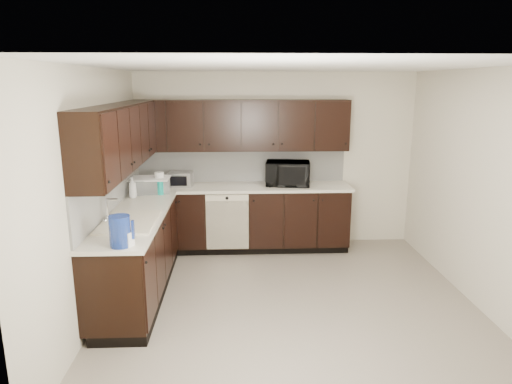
% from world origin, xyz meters
% --- Properties ---
extents(floor, '(4.00, 4.00, 0.00)m').
position_xyz_m(floor, '(0.00, 0.00, 0.00)').
color(floor, gray).
rests_on(floor, ground).
extents(ceiling, '(4.00, 4.00, 0.00)m').
position_xyz_m(ceiling, '(0.00, 0.00, 2.50)').
color(ceiling, white).
rests_on(ceiling, wall_back).
extents(wall_back, '(4.00, 0.02, 2.50)m').
position_xyz_m(wall_back, '(0.00, 2.00, 1.25)').
color(wall_back, beige).
rests_on(wall_back, floor).
extents(wall_left, '(0.02, 4.00, 2.50)m').
position_xyz_m(wall_left, '(-2.00, 0.00, 1.25)').
color(wall_left, beige).
rests_on(wall_left, floor).
extents(wall_right, '(0.02, 4.00, 2.50)m').
position_xyz_m(wall_right, '(2.00, 0.00, 1.25)').
color(wall_right, beige).
rests_on(wall_right, floor).
extents(wall_front, '(4.00, 0.02, 2.50)m').
position_xyz_m(wall_front, '(0.00, -2.00, 1.25)').
color(wall_front, beige).
rests_on(wall_front, floor).
extents(lower_cabinets, '(3.00, 2.80, 0.90)m').
position_xyz_m(lower_cabinets, '(-1.01, 1.11, 0.41)').
color(lower_cabinets, black).
rests_on(lower_cabinets, floor).
extents(countertop, '(3.03, 2.83, 0.04)m').
position_xyz_m(countertop, '(-1.01, 1.11, 0.92)').
color(countertop, beige).
rests_on(countertop, lower_cabinets).
extents(backsplash, '(3.00, 2.80, 0.48)m').
position_xyz_m(backsplash, '(-1.22, 1.32, 1.18)').
color(backsplash, beige).
rests_on(backsplash, countertop).
extents(upper_cabinets, '(3.00, 2.80, 0.70)m').
position_xyz_m(upper_cabinets, '(-1.10, 1.20, 1.77)').
color(upper_cabinets, black).
rests_on(upper_cabinets, wall_back).
extents(dishwasher, '(0.58, 0.04, 0.78)m').
position_xyz_m(dishwasher, '(-0.70, 1.41, 0.55)').
color(dishwasher, beige).
rests_on(dishwasher, lower_cabinets).
extents(sink, '(0.54, 0.82, 0.42)m').
position_xyz_m(sink, '(-1.68, -0.01, 0.88)').
color(sink, beige).
rests_on(sink, countertop).
extents(microwave, '(0.65, 0.48, 0.34)m').
position_xyz_m(microwave, '(0.15, 1.70, 1.11)').
color(microwave, black).
rests_on(microwave, countertop).
extents(soap_bottle_a, '(0.12, 0.12, 0.20)m').
position_xyz_m(soap_bottle_a, '(-1.53, -0.70, 1.04)').
color(soap_bottle_a, gray).
rests_on(soap_bottle_a, countertop).
extents(soap_bottle_b, '(0.13, 0.13, 0.26)m').
position_xyz_m(soap_bottle_b, '(-1.87, 1.07, 1.07)').
color(soap_bottle_b, gray).
rests_on(soap_bottle_b, countertop).
extents(toaster_oven, '(0.35, 0.28, 0.20)m').
position_xyz_m(toaster_oven, '(-1.34, 1.69, 1.04)').
color(toaster_oven, '#ACACAE').
rests_on(toaster_oven, countertop).
extents(storage_bin, '(0.54, 0.44, 0.19)m').
position_xyz_m(storage_bin, '(-1.70, 1.35, 1.03)').
color(storage_bin, silver).
rests_on(storage_bin, countertop).
extents(blue_pitcher, '(0.20, 0.20, 0.28)m').
position_xyz_m(blue_pitcher, '(-1.59, -0.70, 1.08)').
color(blue_pitcher, navy).
rests_on(blue_pitcher, countertop).
extents(teal_tumbler, '(0.10, 0.10, 0.19)m').
position_xyz_m(teal_tumbler, '(-1.55, 1.22, 1.03)').
color(teal_tumbler, '#0D9184').
rests_on(teal_tumbler, countertop).
extents(paper_towel_roll, '(0.13, 0.13, 0.27)m').
position_xyz_m(paper_towel_roll, '(-1.58, 1.35, 1.07)').
color(paper_towel_roll, silver).
rests_on(paper_towel_roll, countertop).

